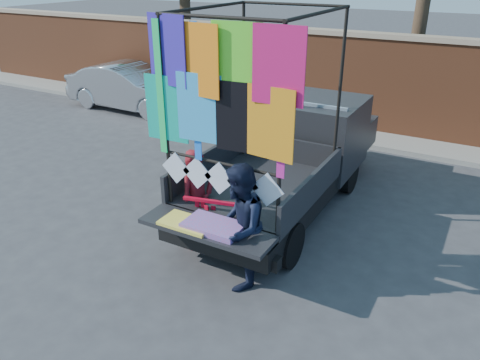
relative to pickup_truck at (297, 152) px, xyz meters
The scene contains 8 objects.
ground 2.66m from the pickup_truck, 90.86° to the right, with size 90.00×90.00×0.00m, color #38383A.
brick_wall 4.52m from the pickup_truck, 90.48° to the left, with size 30.00×0.45×2.61m.
curb 3.90m from the pickup_truck, 90.57° to the left, with size 30.00×1.20×0.12m, color gray.
pickup_truck is the anchor object (origin of this frame).
sedan 7.53m from the pickup_truck, 155.84° to the left, with size 1.48×4.24×1.40m, color #B6B9BE.
woman 2.54m from the pickup_truck, 104.59° to the right, with size 0.60×0.39×1.64m, color maroon.
man 3.03m from the pickup_truck, 82.26° to the right, with size 0.89×0.69×1.82m, color black.
streamer_bundle 2.75m from the pickup_truck, 94.79° to the right, with size 1.03×0.29×0.71m.
Camera 1 is at (3.14, -5.31, 4.17)m, focal length 35.00 mm.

